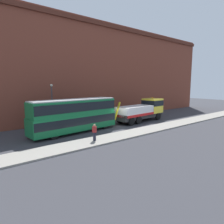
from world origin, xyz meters
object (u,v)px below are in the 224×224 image
(recovery_tow_truck, at_px, (142,110))
(street_lamp, at_px, (52,102))
(double_decker_bus, at_px, (75,114))
(pedestrian_onlooker, at_px, (94,132))

(recovery_tow_truck, bearing_deg, street_lamp, 156.52)
(recovery_tow_truck, bearing_deg, double_decker_bus, 175.50)
(double_decker_bus, height_order, pedestrian_onlooker, double_decker_bus)
(recovery_tow_truck, relative_size, double_decker_bus, 0.91)
(double_decker_bus, relative_size, pedestrian_onlooker, 6.54)
(recovery_tow_truck, height_order, street_lamp, street_lamp)
(recovery_tow_truck, height_order, double_decker_bus, double_decker_bus)
(pedestrian_onlooker, bearing_deg, double_decker_bus, 49.83)
(recovery_tow_truck, xyz_separation_m, double_decker_bus, (-11.76, -0.04, 0.47))
(recovery_tow_truck, xyz_separation_m, pedestrian_onlooker, (-12.08, -4.79, -0.77))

